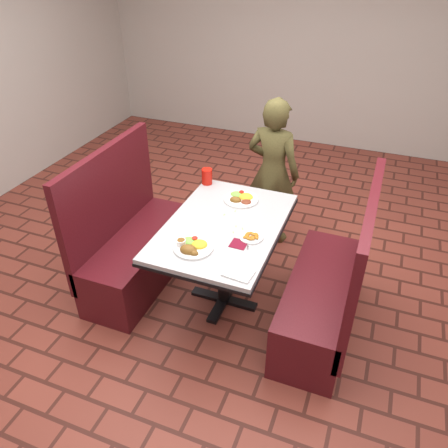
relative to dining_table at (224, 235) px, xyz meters
The scene contains 15 objects.
room 1.26m from the dining_table, ahead, with size 7.00×7.04×2.82m.
dining_table is the anchor object (origin of this frame).
booth_bench_left 0.86m from the dining_table, behind, with size 0.47×1.20×1.17m.
booth_bench_right 0.86m from the dining_table, ahead, with size 0.47×1.20×1.17m.
diner_person 1.03m from the dining_table, 85.81° to the left, with size 0.51×0.33×1.38m, color brown.
near_dinner_plate 0.39m from the dining_table, 104.07° to the right, with size 0.27×0.27×0.08m.
far_dinner_plate 0.39m from the dining_table, 89.58° to the left, with size 0.27×0.27×0.07m.
plantain_plate 0.28m from the dining_table, 21.37° to the right, with size 0.17×0.17×0.03m.
maroon_napkin 0.28m from the dining_table, 46.71° to the right, with size 0.11×0.11×0.00m, color maroon.
spoon_utensil 0.31m from the dining_table, 35.49° to the right, with size 0.01×0.12×0.00m, color silver.
red_tumbler 0.65m from the dining_table, 124.20° to the left, with size 0.09×0.09×0.13m, color red.
paper_napkin 0.57m from the dining_table, 59.61° to the right, with size 0.18×0.13×0.01m, color white.
knife_utensil 0.38m from the dining_table, 94.02° to the right, with size 0.01×0.18×0.00m, color silver.
fork_utensil 0.37m from the dining_table, 97.56° to the right, with size 0.01×0.15×0.00m, color silver.
lettuce_shreds 0.12m from the dining_table, 56.31° to the left, with size 0.28×0.32×0.00m, color #7AAE45, non-canonical shape.
Camera 1 is at (0.95, -2.45, 2.50)m, focal length 35.00 mm.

